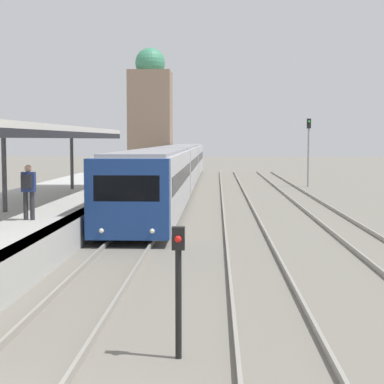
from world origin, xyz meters
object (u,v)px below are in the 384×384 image
at_px(person_on_platform, 28,187).
at_px(train_near, 176,165).
at_px(signal_mast_far, 309,144).
at_px(signal_post_near, 178,278).

distance_m(person_on_platform, train_near, 25.00).
bearing_deg(person_on_platform, train_near, 83.46).
xyz_separation_m(person_on_platform, signal_mast_far, (12.23, 27.39, 1.11)).
relative_size(person_on_platform, train_near, 0.03).
height_order(train_near, signal_mast_far, signal_mast_far).
height_order(person_on_platform, signal_mast_far, signal_mast_far).
relative_size(signal_post_near, signal_mast_far, 0.42).
bearing_deg(train_near, person_on_platform, -96.54).
xyz_separation_m(train_near, signal_post_near, (2.21, -34.00, -0.36)).
distance_m(signal_post_near, signal_mast_far, 37.30).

